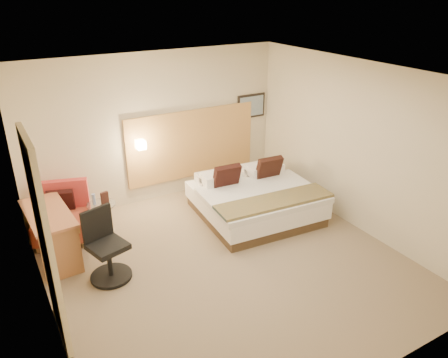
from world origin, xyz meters
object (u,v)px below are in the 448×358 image
side_table (103,217)px  desk_chair (106,251)px  lounge_chair (62,218)px  bed (255,199)px  desk (51,221)px

side_table → desk_chair: 1.24m
lounge_chair → desk_chair: bearing=-77.3°
lounge_chair → side_table: size_ratio=1.86×
bed → lounge_chair: 3.17m
desk → desk_chair: (0.54, -0.85, -0.19)m
bed → lounge_chair: (-3.04, 0.91, 0.05)m
lounge_chair → bed: bearing=-16.6°
side_table → desk: (-0.82, -0.35, 0.32)m
desk → lounge_chair: bearing=66.4°
lounge_chair → desk: size_ratio=0.81×
desk → desk_chair: size_ratio=1.26×
lounge_chair → side_table: bearing=-16.0°
desk_chair → desk: bearing=122.3°
bed → desk_chair: (-2.73, -0.46, 0.11)m
bed → desk_chair: desk_chair is taller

